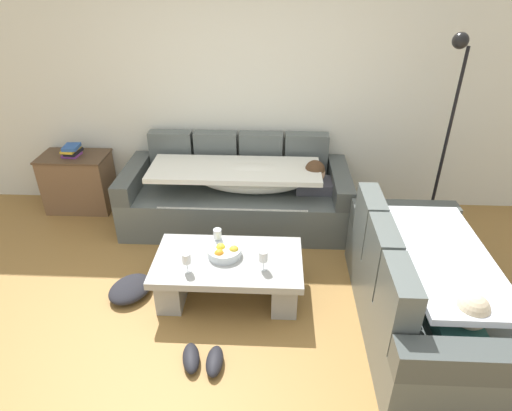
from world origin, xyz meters
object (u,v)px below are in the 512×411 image
Objects in this scene: pair_of_shoes at (203,360)px; crumpled_garment at (130,289)px; couch_along_wall at (240,194)px; wine_glass_near_right at (263,257)px; fruit_bowl at (224,251)px; side_cabinet at (79,182)px; couch_near_window at (424,292)px; wine_glass_near_left at (186,259)px; coffee_table at (229,273)px; floor_lamp at (447,124)px; book_stack_on_cabinet at (72,150)px; wine_glass_far_back at (217,235)px.

crumpled_garment is (-0.72, 0.70, 0.01)m from pair_of_shoes.
wine_glass_near_right is at bearing -77.41° from couch_along_wall.
side_cabinet is at bearing 142.56° from fruit_bowl.
couch_along_wall reaches higher than fruit_bowl.
couch_near_window reaches higher than fruit_bowl.
side_cabinet reaches higher than pair_of_shoes.
wine_glass_near_left is (-0.26, -0.21, 0.08)m from fruit_bowl.
wine_glass_near_right reaches higher than crumpled_garment.
coffee_table is at bearing 2.24° from crumpled_garment.
side_cabinet reaches higher than wine_glass_near_left.
crumpled_garment is at bearing -174.50° from fruit_bowl.
wine_glass_near_left is 2.75m from floor_lamp.
wine_glass_near_right is 0.09× the size of floor_lamp.
book_stack_on_cabinet reaches higher than wine_glass_near_left.
side_cabinet is 0.37× the size of floor_lamp.
couch_near_window is 4.49× the size of crumpled_garment.
side_cabinet is (-1.79, 1.37, -0.10)m from fruit_bowl.
coffee_table is at bearing -54.05° from fruit_bowl.
wine_glass_near_right is 2.25m from floor_lamp.
wine_glass_far_back is at bearing 15.89° from crumpled_garment.
pair_of_shoes is (-0.11, -0.73, -0.19)m from coffee_table.
pair_of_shoes is at bearing -51.46° from side_cabinet.
pair_of_shoes is (1.70, -2.14, -0.65)m from book_stack_on_cabinet.
couch_near_window is at bearing -3.24° from wine_glass_near_left.
side_cabinet is 3.12× the size of book_stack_on_cabinet.
pair_of_shoes is at bearing -90.68° from wine_glass_far_back.
wine_glass_near_right is at bearing -35.96° from book_stack_on_cabinet.
couch_along_wall reaches higher than side_cabinet.
crumpled_garment is (-0.81, -0.08, -0.36)m from fruit_bowl.
couch_along_wall is 8.26× the size of fruit_bowl.
floor_lamp is at bearing 26.79° from wine_glass_far_back.
wine_glass_far_back is at bearing 74.34° from couch_near_window.
book_stack_on_cabinet is at bearing 133.83° from wine_glass_near_left.
pair_of_shoes is (-2.10, -1.96, -1.07)m from floor_lamp.
crumpled_garment is at bearing -124.44° from couch_along_wall.
side_cabinet is at bearing 124.19° from crumpled_garment.
couch_near_window is at bearing -5.84° from crumpled_garment.
couch_near_window is 1.50× the size of coffee_table.
floor_lamp reaches higher than pair_of_shoes.
book_stack_on_cabinet is (-1.72, 1.24, 0.20)m from wine_glass_far_back.
wine_glass_near_right is 0.23× the size of side_cabinet.
wine_glass_near_right is at bearing -26.42° from fruit_bowl.
coffee_table is 7.23× the size of wine_glass_far_back.
floor_lamp reaches higher than couch_along_wall.
wine_glass_near_right reaches higher than pair_of_shoes.
side_cabinet is at bearing 177.26° from floor_lamp.
side_cabinet is 2.75m from pair_of_shoes.
pair_of_shoes is (0.18, -0.56, -0.45)m from wine_glass_near_left.
floor_lamp is at bearing 43.04° from pair_of_shoes.
couch_near_window is at bearing -108.04° from floor_lamp.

